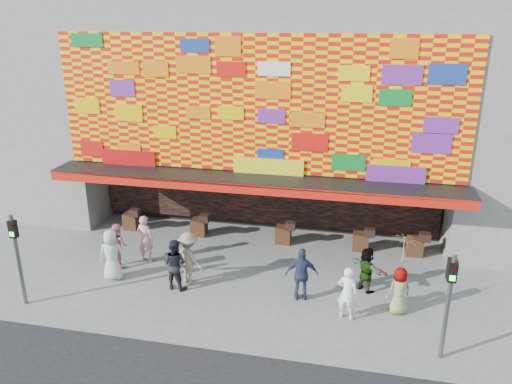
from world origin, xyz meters
TOP-DOWN VIEW (x-y plane):
  - ground at (0.00, 0.00)m, footprint 90.00×90.00m
  - shop_building at (0.00, 8.18)m, footprint 15.20×9.40m
  - neighbor_left at (-13.00, 8.00)m, footprint 11.00×8.00m
  - signal_left at (-6.20, -1.50)m, footprint 0.22×0.20m
  - signal_right at (6.20, -1.50)m, footprint 0.22×0.20m
  - ped_a at (-4.23, 0.54)m, footprint 0.97×0.73m
  - ped_b at (-3.66, 1.98)m, footprint 0.72×0.54m
  - ped_c at (-1.94, 0.42)m, footprint 0.94×0.78m
  - ped_d at (-1.60, 0.84)m, footprint 1.35×1.10m
  - ped_e at (2.23, 0.59)m, footprint 1.10×0.61m
  - ped_f at (4.22, 1.56)m, footprint 1.37×1.25m
  - ped_g at (5.19, 0.44)m, footprint 0.87×0.74m
  - ped_h at (3.67, -0.18)m, footprint 0.70×0.55m
  - ped_i at (-4.49, 1.47)m, footprint 0.99×0.95m
  - parasol at (5.19, 0.44)m, footprint 1.10×1.12m

SIDE VIEW (x-z plane):
  - ground at x=0.00m, z-range 0.00..0.00m
  - ped_g at x=5.19m, z-range 0.00..1.50m
  - ped_f at x=4.22m, z-range 0.00..1.52m
  - ped_i at x=-4.49m, z-range 0.00..1.62m
  - ped_h at x=3.67m, z-range 0.00..1.69m
  - ped_c at x=-1.94m, z-range 0.00..1.73m
  - ped_e at x=2.23m, z-range 0.00..1.77m
  - ped_a at x=-4.23m, z-range 0.00..1.79m
  - ped_b at x=-3.66m, z-range 0.00..1.80m
  - ped_d at x=-1.60m, z-range 0.00..1.82m
  - signal_left at x=-6.20m, z-range 0.36..3.36m
  - signal_right at x=6.20m, z-range 0.36..3.36m
  - parasol at x=5.19m, z-range 1.22..3.02m
  - shop_building at x=0.00m, z-range 0.23..10.23m
  - neighbor_left at x=-13.00m, z-range 0.00..12.00m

